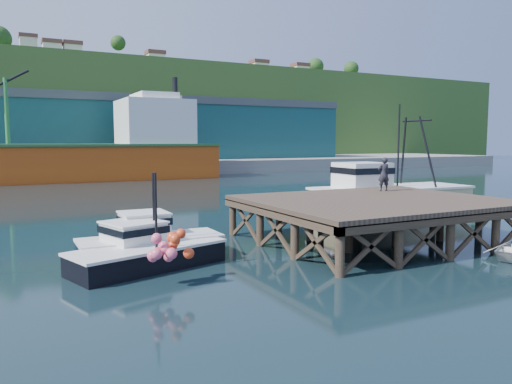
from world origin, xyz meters
TOP-DOWN VIEW (x-y plane):
  - ground at (0.00, 0.00)m, footprint 300.00×300.00m
  - wharf at (5.50, -0.19)m, footprint 12.00×10.00m
  - far_quay at (0.00, 70.00)m, footprint 160.00×40.00m
  - warehouse_mid at (0.00, 65.00)m, footprint 28.00×16.00m
  - warehouse_right at (30.00, 65.00)m, footprint 30.00×16.00m
  - cargo_ship at (-8.46, 48.00)m, footprint 55.50×10.00m
  - hillside at (0.00, 100.00)m, footprint 220.00×50.00m
  - boat_navy at (-5.61, 1.49)m, footprint 5.94×3.14m
  - boat_black at (-6.18, 0.04)m, footprint 6.54×5.42m
  - trawler at (12.28, 6.50)m, footprint 11.35×4.56m
  - dockworker at (8.47, 2.79)m, footprint 0.80×0.61m

SIDE VIEW (x-z plane):
  - ground at x=0.00m, z-range 0.00..0.00m
  - boat_black at x=-6.18m, z-range -1.20..2.60m
  - boat_navy at x=-5.61m, z-range -1.11..2.60m
  - far_quay at x=0.00m, z-range 0.00..2.00m
  - trawler at x=12.28m, z-range -2.20..5.28m
  - wharf at x=5.50m, z-range 0.63..3.25m
  - dockworker at x=8.47m, z-range 2.12..4.07m
  - cargo_ship at x=-8.46m, z-range -3.56..10.19m
  - warehouse_mid at x=0.00m, z-range 2.00..11.00m
  - warehouse_right at x=30.00m, z-range 2.00..11.00m
  - hillside at x=0.00m, z-range 0.00..22.00m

